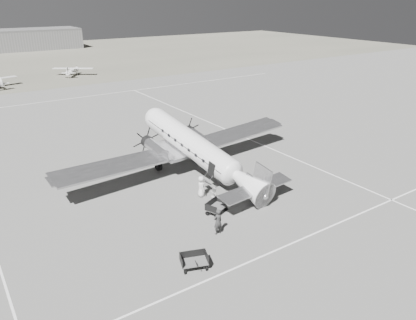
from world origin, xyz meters
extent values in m
plane|color=slate|center=(0.00, 0.00, 0.00)|extent=(260.00, 260.00, 0.00)
cube|color=silver|center=(0.00, -14.00, 0.01)|extent=(60.00, 0.15, 0.01)
cube|color=silver|center=(12.00, 0.00, 0.01)|extent=(0.15, 80.00, 0.01)
cube|color=silver|center=(0.00, 40.00, 0.01)|extent=(90.00, 0.15, 0.01)
cube|color=#676457|center=(0.00, 95.00, 0.00)|extent=(260.00, 90.00, 0.01)
cube|color=slate|center=(5.00, 120.00, 3.00)|extent=(42.00, 14.00, 6.00)
cube|color=#505050|center=(5.00, 120.00, 6.30)|extent=(42.00, 14.00, 0.60)
imported|color=#2E2E2E|center=(-3.74, -9.95, 1.02)|extent=(0.77, 0.53, 2.04)
imported|color=#ACACAA|center=(-1.26, -5.94, 0.80)|extent=(0.88, 0.96, 1.60)
imported|color=silver|center=(-1.43, -4.12, 0.97)|extent=(0.83, 1.07, 1.94)
camera|label=1|loc=(-18.89, -31.21, 16.47)|focal=35.00mm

